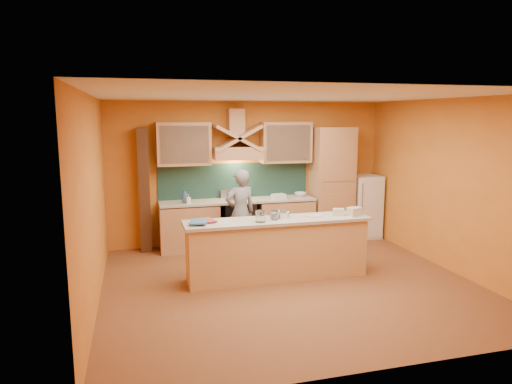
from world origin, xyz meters
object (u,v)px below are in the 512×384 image
object	(u,v)px
fridge	(364,206)
person	(240,213)
kitchen_scale	(283,215)
mixing_bowl	(280,214)
stove	(238,223)

from	to	relation	value
fridge	person	distance (m)	2.85
kitchen_scale	mixing_bowl	xyz separation A→B (m)	(-0.01, 0.14, -0.01)
stove	person	size ratio (longest dim) A/B	0.57
person	kitchen_scale	size ratio (longest dim) A/B	13.83
person	mixing_bowl	distance (m)	1.22
fridge	person	xyz separation A→B (m)	(-2.79, -0.58, 0.14)
stove	kitchen_scale	distance (m)	1.97
stove	fridge	bearing A→B (deg)	0.00
stove	mixing_bowl	xyz separation A→B (m)	(0.29, -1.73, 0.53)
stove	person	xyz separation A→B (m)	(-0.09, -0.58, 0.34)
stove	mixing_bowl	bearing A→B (deg)	-80.46
fridge	stove	bearing A→B (deg)	180.00
mixing_bowl	stove	bearing A→B (deg)	99.54
stove	kitchen_scale	bearing A→B (deg)	-80.81
fridge	mixing_bowl	bearing A→B (deg)	-144.31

